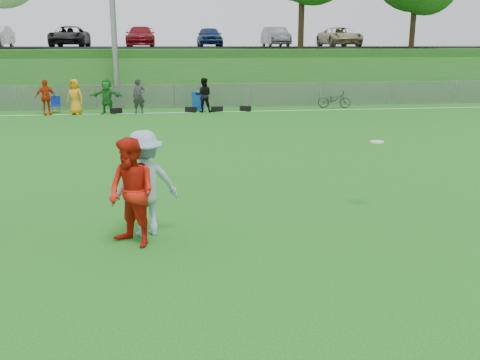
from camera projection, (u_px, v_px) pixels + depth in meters
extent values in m
plane|color=#205A13|center=(204.00, 242.00, 9.33)|extent=(120.00, 120.00, 0.00)
cube|color=white|center=(175.00, 113.00, 26.58)|extent=(60.00, 0.10, 0.01)
cube|color=gray|center=(174.00, 97.00, 28.35)|extent=(58.00, 0.02, 1.20)
cube|color=gray|center=(174.00, 84.00, 28.19)|extent=(58.00, 0.04, 0.04)
cube|color=#1C5919|center=(170.00, 70.00, 38.67)|extent=(120.00, 18.00, 3.00)
cube|color=black|center=(169.00, 47.00, 40.20)|extent=(120.00, 12.00, 0.10)
imported|color=black|center=(70.00, 36.00, 38.07)|extent=(2.39, 5.18, 1.44)
imported|color=maroon|center=(141.00, 37.00, 38.77)|extent=(2.02, 4.96, 1.44)
imported|color=navy|center=(209.00, 37.00, 39.47)|extent=(1.70, 4.23, 1.44)
imported|color=slate|center=(276.00, 37.00, 40.17)|extent=(1.52, 4.37, 1.44)
imported|color=tan|center=(340.00, 37.00, 40.87)|extent=(2.39, 5.18, 1.44)
imported|color=red|center=(46.00, 97.00, 25.52)|extent=(1.07, 0.84, 1.69)
imported|color=orange|center=(75.00, 97.00, 25.71)|extent=(0.97, 0.81, 1.69)
imported|color=#1E7222|center=(107.00, 96.00, 25.91)|extent=(1.63, 0.74, 1.69)
imported|color=#303032|center=(139.00, 96.00, 26.13)|extent=(0.68, 0.51, 1.69)
imported|color=black|center=(204.00, 95.00, 26.57)|extent=(0.89, 0.73, 1.69)
cube|color=black|center=(116.00, 111.00, 26.24)|extent=(0.61, 0.46, 0.26)
cube|color=black|center=(191.00, 110.00, 26.76)|extent=(0.61, 0.42, 0.26)
cube|color=black|center=(217.00, 109.00, 26.94)|extent=(0.58, 0.36, 0.26)
cube|color=black|center=(245.00, 109.00, 27.14)|extent=(0.62, 0.47, 0.26)
imported|color=red|center=(132.00, 193.00, 8.95)|extent=(1.14, 1.14, 1.86)
imported|color=#8FB2C7|center=(145.00, 184.00, 9.45)|extent=(1.39, 1.06, 1.90)
cylinder|color=white|center=(377.00, 142.00, 10.89)|extent=(0.28, 0.28, 0.03)
cylinder|color=#0F49A8|center=(198.00, 101.00, 27.59)|extent=(0.80, 0.80, 0.95)
cube|color=#0E2899|center=(55.00, 106.00, 26.44)|extent=(0.49, 0.49, 0.05)
cube|color=#0E2899|center=(56.00, 100.00, 26.59)|extent=(0.45, 0.07, 0.45)
imported|color=#2C2C2E|center=(334.00, 99.00, 28.42)|extent=(1.81, 0.93, 0.91)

